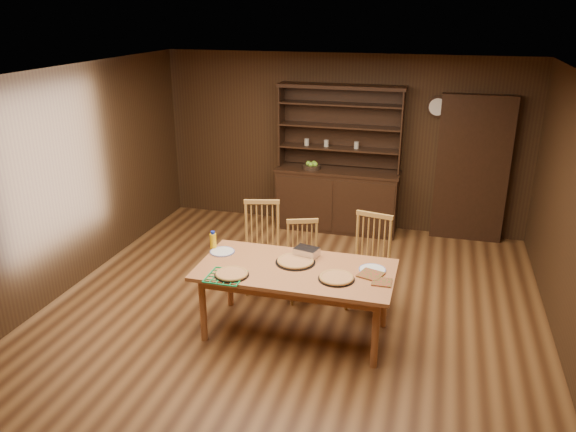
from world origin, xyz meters
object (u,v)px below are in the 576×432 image
(chair_right, at_px, (370,258))
(juice_bottle, at_px, (213,241))
(dining_table, at_px, (296,275))
(chair_center, at_px, (303,258))
(chair_left, at_px, (262,243))
(china_hutch, at_px, (337,192))

(chair_right, bearing_deg, juice_bottle, -148.92)
(dining_table, distance_m, chair_right, 1.04)
(chair_center, bearing_deg, juice_bottle, -167.59)
(chair_left, distance_m, juice_bottle, 0.80)
(chair_left, xyz_separation_m, chair_right, (1.30, -0.09, -0.00))
(china_hutch, distance_m, chair_center, 2.24)
(chair_left, bearing_deg, chair_center, -26.21)
(chair_center, xyz_separation_m, chair_right, (0.76, 0.02, 0.08))
(dining_table, xyz_separation_m, chair_right, (0.64, 0.82, -0.10))
(china_hutch, distance_m, chair_right, 2.35)
(chair_left, bearing_deg, dining_table, -68.52)
(china_hutch, distance_m, chair_left, 2.18)
(chair_right, distance_m, juice_bottle, 1.75)
(dining_table, relative_size, chair_right, 1.82)
(juice_bottle, bearing_deg, chair_left, 64.24)
(dining_table, height_order, chair_right, chair_right)
(chair_left, height_order, chair_center, chair_left)
(chair_left, bearing_deg, juice_bottle, -130.07)
(juice_bottle, bearing_deg, chair_right, 19.78)
(juice_bottle, bearing_deg, chair_center, 33.28)
(china_hutch, xyz_separation_m, chair_left, (-0.51, -2.12, -0.02))
(chair_left, relative_size, chair_center, 1.15)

